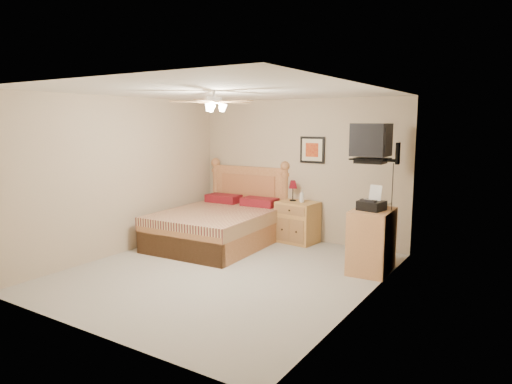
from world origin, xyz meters
TOP-DOWN VIEW (x-y plane):
  - floor at (0.00, 0.00)m, footprint 4.50×4.50m
  - ceiling at (0.00, 0.00)m, footprint 4.00×4.50m
  - wall_back at (0.00, 2.25)m, footprint 4.00×0.04m
  - wall_front at (0.00, -2.25)m, footprint 4.00×0.04m
  - wall_left at (-2.00, 0.00)m, footprint 0.04×4.50m
  - wall_right at (2.00, 0.00)m, footprint 0.04×4.50m
  - bed at (-0.98, 1.12)m, footprint 1.76×2.25m
  - nightstand at (0.12, 2.00)m, footprint 0.71×0.56m
  - table_lamp at (-0.02, 2.07)m, footprint 0.23×0.23m
  - lotion_bottle at (0.20, 2.00)m, footprint 0.10×0.10m
  - framed_picture at (0.27, 2.23)m, footprint 0.46×0.04m
  - dresser at (1.73, 1.13)m, footprint 0.57×0.79m
  - fax_machine at (1.73, 1.08)m, footprint 0.37×0.39m
  - magazine_lower at (1.65, 1.44)m, footprint 0.22×0.28m
  - magazine_upper at (1.66, 1.45)m, footprint 0.24×0.30m
  - wall_tv at (1.75, 1.34)m, footprint 0.56×0.46m
  - ceiling_fan at (0.00, -0.20)m, footprint 1.14×1.14m

SIDE VIEW (x-z plane):
  - floor at x=0.00m, z-range 0.00..0.00m
  - nightstand at x=0.12m, z-range 0.00..0.72m
  - dresser at x=1.73m, z-range 0.00..0.89m
  - bed at x=-0.98m, z-range 0.00..1.40m
  - lotion_bottle at x=0.20m, z-range 0.72..0.94m
  - table_lamp at x=-0.02m, z-range 0.72..1.08m
  - magazine_lower at x=1.65m, z-range 0.89..0.92m
  - magazine_upper at x=1.66m, z-range 0.92..0.94m
  - fax_machine at x=1.73m, z-range 0.89..1.23m
  - wall_back at x=0.00m, z-range 0.00..2.50m
  - wall_front at x=0.00m, z-range 0.00..2.50m
  - wall_left at x=-2.00m, z-range 0.00..2.50m
  - wall_right at x=2.00m, z-range 0.00..2.50m
  - framed_picture at x=0.27m, z-range 1.39..1.85m
  - wall_tv at x=1.75m, z-range 1.52..2.10m
  - ceiling_fan at x=0.00m, z-range 2.22..2.50m
  - ceiling at x=0.00m, z-range 2.48..2.52m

